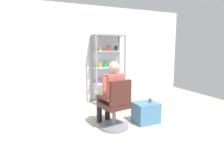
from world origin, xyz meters
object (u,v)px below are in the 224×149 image
office_chair (116,109)px  tea_glass (150,100)px  display_cabinet_main (108,68)px  seated_shopkeeper (111,91)px  storage_crate (146,112)px

office_chair → tea_glass: 0.81m
display_cabinet_main → seated_shopkeeper: display_cabinet_main is taller
display_cabinet_main → tea_glass: bearing=-82.5°
storage_crate → seated_shopkeeper: bearing=170.3°
office_chair → seated_shopkeeper: 0.36m
storage_crate → tea_glass: tea_glass is taller
display_cabinet_main → tea_glass: size_ratio=22.84×
office_chair → tea_glass: size_ratio=11.54×
seated_shopkeeper → storage_crate: 0.90m
seated_shopkeeper → tea_glass: bearing=-9.3°
storage_crate → tea_glass: (0.10, -0.01, 0.25)m
seated_shopkeeper → tea_glass: size_ratio=15.51×
display_cabinet_main → office_chair: bearing=-107.6°
office_chair → display_cabinet_main: bearing=72.4°
storage_crate → office_chair: bearing=-177.1°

